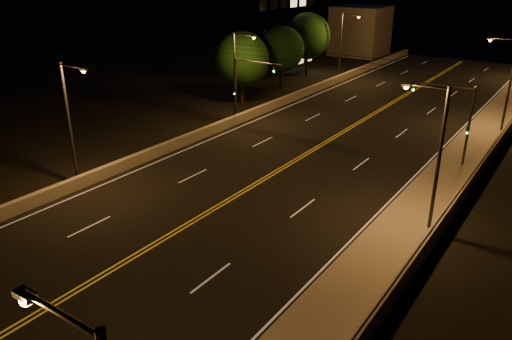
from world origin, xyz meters
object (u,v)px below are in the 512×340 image
Objects in this scene: streetlight_4 at (71,116)px; tree_1 at (282,49)px; streetlight_6 at (343,42)px; tree_0 at (242,59)px; tree_2 at (307,36)px; traffic_signal_left at (244,83)px; traffic_signal_right at (456,116)px; streetlight_2 at (507,79)px; streetlight_1 at (434,150)px; streetlight_5 at (237,71)px.

streetlight_4 is 1.13× the size of tree_1.
streetlight_6 reaches higher than tree_0.
tree_1 is 8.40m from tree_2.
tree_2 is at bearing 105.09° from traffic_signal_left.
streetlight_6 is at bearing 130.55° from traffic_signal_right.
tree_2 reaches higher than traffic_signal_right.
tree_1 is (-0.92, 9.41, -0.23)m from tree_0.
streetlight_2 is 22.95m from traffic_signal_left.
tree_0 is (-3.19, 23.39, 0.03)m from streetlight_4.
streetlight_4 is at bearing -126.90° from streetlight_2.
tree_0 is 1.05× the size of tree_1.
streetlight_2 is 1.01× the size of tree_2.
streetlight_1 is at bearing -58.00° from streetlight_6.
tree_2 is at bearing 97.18° from streetlight_4.
streetlight_4 is 1.35× the size of traffic_signal_right.
streetlight_4 is 1.01× the size of tree_2.
streetlight_5 is at bearing 160.01° from traffic_signal_left.
streetlight_2 is 1.00× the size of streetlight_5.
streetlight_6 is 1.35× the size of traffic_signal_right.
streetlight_1 is 1.07× the size of tree_0.
tree_0 is (-23.10, 5.55, 1.00)m from traffic_signal_right.
tree_2 reaches higher than tree_1.
streetlight_1 is 40.38m from streetlight_6.
traffic_signal_right is 0.79× the size of tree_0.
traffic_signal_right is 28.31m from tree_1.
tree_0 is at bearing 121.79° from streetlight_5.
streetlight_4 is 33.06m from tree_1.
traffic_signal_left is (-20.30, -10.66, -0.97)m from streetlight_2.
tree_1 is at bearing -116.34° from streetlight_6.
streetlight_1 reaches higher than tree_0.
tree_1 is at bearing 105.76° from streetlight_5.
traffic_signal_right is 0.83× the size of tree_1.
streetlight_6 is at bearing 90.00° from streetlight_5.
tree_2 is at bearing 97.34° from tree_1.
streetlight_6 is 30.63m from traffic_signal_right.
streetlight_5 reaches higher than traffic_signal_left.
streetlight_6 is 1.07× the size of tree_0.
traffic_signal_right is at bearing 0.00° from traffic_signal_left.
streetlight_1 and streetlight_5 have the same top height.
streetlight_4 reaches higher than tree_2.
streetlight_5 is at bearing -58.21° from tree_0.
streetlight_1 is at bearing -90.00° from streetlight_2.
streetlight_1 is 1.00× the size of streetlight_6.
tree_2 is (-1.07, 8.31, 0.55)m from tree_1.
streetlight_4 is (-21.40, -6.86, 0.00)m from streetlight_1.
streetlight_4 is 1.07× the size of tree_0.
streetlight_2 is 1.13× the size of tree_1.
streetlight_1 is 29.63m from tree_0.
streetlight_6 is 5.19m from tree_2.
streetlight_1 and streetlight_4 have the same top height.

